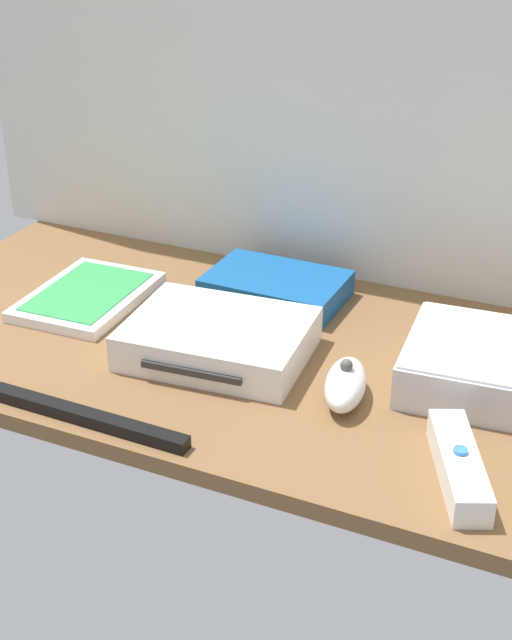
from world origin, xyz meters
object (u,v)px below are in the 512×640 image
sensor_bar (87,417)px  game_case (88,296)px  remote_wand (459,465)px  game_console (218,339)px  remote_nunchuk (345,384)px  mini_computer (483,365)px  network_router (276,287)px

sensor_bar → game_case: bearing=124.7°
game_case → remote_wand: (53.80, -17.32, 0.75)cm
game_console → remote_nunchuk: remote_nunchuk is taller
mini_computer → network_router: 31.59cm
mini_computer → network_router: mini_computer is taller
game_case → remote_nunchuk: 40.35cm
remote_wand → remote_nunchuk: (-14.43, 8.56, 0.53)cm
remote_wand → sensor_bar: remote_wand is taller
game_case → sensor_bar: 29.09cm
game_console → sensor_bar: size_ratio=0.93×
remote_wand → sensor_bar: size_ratio=0.62×
network_router → remote_nunchuk: (16.82, -19.95, 0.34)cm
game_case → remote_wand: 56.52cm
mini_computer → remote_nunchuk: (-12.90, -9.28, -0.60)cm
game_console → remote_wand: game_console is taller
game_console → remote_wand: (31.44, -11.69, -0.69)cm
network_router → sensor_bar: (-6.34, -35.35, -1.00)cm
game_console → game_case: bearing=161.1°
game_console → mini_computer: size_ratio=1.22×
sensor_bar → mini_computer: bearing=35.3°
remote_wand → remote_nunchuk: bearing=125.6°
mini_computer → remote_wand: (1.53, -17.85, -1.13)cm
game_case → sensor_bar: size_ratio=0.81×
game_console → sensor_bar: game_console is taller
remote_wand → remote_nunchuk: 16.79cm
remote_nunchuk → game_case: bearing=155.2°
remote_wand → game_case: bearing=138.4°
network_router → remote_nunchuk: bearing=-49.0°
game_case → remote_nunchuk: remote_nunchuk is taller
network_router → mini_computer: bearing=-18.9°
mini_computer → sensor_bar: (-36.06, -24.69, -1.94)cm
game_console → network_router: (0.19, 16.82, -0.50)cm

